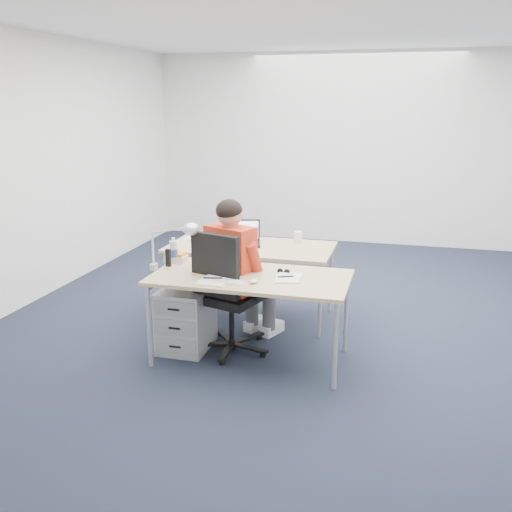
% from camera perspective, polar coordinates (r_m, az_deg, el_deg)
% --- Properties ---
extents(floor, '(7.00, 7.00, 0.00)m').
position_cam_1_polar(floor, '(5.61, 5.34, -6.78)').
color(floor, black).
rests_on(floor, ground).
extents(room, '(6.02, 7.02, 2.80)m').
position_cam_1_polar(room, '(5.22, 5.81, 10.93)').
color(room, silver).
rests_on(room, ground).
extents(desk_near, '(1.60, 0.80, 0.73)m').
position_cam_1_polar(desk_near, '(4.64, -0.56, -2.54)').
color(desk_near, tan).
rests_on(desk_near, ground).
extents(desk_far, '(1.60, 0.80, 0.73)m').
position_cam_1_polar(desk_far, '(5.58, -0.54, 0.56)').
color(desk_far, tan).
rests_on(desk_far, ground).
extents(office_chair, '(0.84, 0.84, 1.08)m').
position_cam_1_polar(office_chair, '(4.92, -2.68, -6.14)').
color(office_chair, black).
rests_on(office_chair, ground).
extents(seated_person, '(0.60, 0.80, 1.31)m').
position_cam_1_polar(seated_person, '(4.95, -1.50, -1.73)').
color(seated_person, red).
rests_on(seated_person, ground).
extents(drawer_pedestal_near, '(0.40, 0.50, 0.55)m').
position_cam_1_polar(drawer_pedestal_near, '(5.02, -6.99, -6.19)').
color(drawer_pedestal_near, '#AEB0B4').
rests_on(drawer_pedestal_near, ground).
extents(drawer_pedestal_far, '(0.40, 0.50, 0.55)m').
position_cam_1_polar(drawer_pedestal_far, '(5.84, -6.16, -3.03)').
color(drawer_pedestal_far, '#AEB0B4').
rests_on(drawer_pedestal_far, ground).
extents(silver_laptop, '(0.32, 0.27, 0.32)m').
position_cam_1_polar(silver_laptop, '(4.98, -2.65, 1.16)').
color(silver_laptop, silver).
rests_on(silver_laptop, desk_near).
extents(wireless_keyboard, '(0.27, 0.15, 0.01)m').
position_cam_1_polar(wireless_keyboard, '(4.46, -2.77, -2.55)').
color(wireless_keyboard, white).
rests_on(wireless_keyboard, desk_near).
extents(computer_mouse, '(0.08, 0.10, 0.03)m').
position_cam_1_polar(computer_mouse, '(4.43, -0.21, -2.54)').
color(computer_mouse, white).
rests_on(computer_mouse, desk_near).
extents(headphones, '(0.25, 0.20, 0.04)m').
position_cam_1_polar(headphones, '(4.71, -2.49, -1.43)').
color(headphones, black).
rests_on(headphones, desk_near).
extents(can_koozie, '(0.08, 0.08, 0.12)m').
position_cam_1_polar(can_koozie, '(4.85, -4.48, -0.44)').
color(can_koozie, '#13213D').
rests_on(can_koozie, desk_near).
extents(water_bottle, '(0.09, 0.09, 0.22)m').
position_cam_1_polar(water_bottle, '(5.02, -8.23, 0.57)').
color(water_bottle, silver).
rests_on(water_bottle, desk_near).
extents(bear_figurine, '(0.10, 0.08, 0.16)m').
position_cam_1_polar(bear_figurine, '(4.89, -3.11, -0.05)').
color(bear_figurine, '#2E701D').
rests_on(bear_figurine, desk_near).
extents(book_stack, '(0.18, 0.14, 0.08)m').
position_cam_1_polar(book_stack, '(5.07, -8.02, -0.09)').
color(book_stack, silver).
rests_on(book_stack, desk_near).
extents(cordless_phone, '(0.04, 0.03, 0.15)m').
position_cam_1_polar(cordless_phone, '(4.92, -8.78, -0.18)').
color(cordless_phone, black).
rests_on(cordless_phone, desk_near).
extents(papers_left, '(0.26, 0.34, 0.01)m').
position_cam_1_polar(papers_left, '(4.52, -4.08, -2.37)').
color(papers_left, '#D9E283').
rests_on(papers_left, desk_near).
extents(papers_right, '(0.22, 0.30, 0.01)m').
position_cam_1_polar(papers_right, '(4.56, 3.19, -2.20)').
color(papers_right, '#D9E283').
rests_on(papers_right, desk_near).
extents(sunglasses, '(0.12, 0.06, 0.03)m').
position_cam_1_polar(sunglasses, '(4.69, 2.77, -1.58)').
color(sunglasses, black).
rests_on(sunglasses, desk_near).
extents(desk_lamp, '(0.41, 0.26, 0.44)m').
position_cam_1_polar(desk_lamp, '(4.75, -8.84, 1.07)').
color(desk_lamp, silver).
rests_on(desk_lamp, desk_near).
extents(dark_laptop, '(0.42, 0.42, 0.25)m').
position_cam_1_polar(dark_laptop, '(5.57, -1.39, 2.35)').
color(dark_laptop, black).
rests_on(dark_laptop, desk_far).
extents(far_cup, '(0.10, 0.10, 0.11)m').
position_cam_1_polar(far_cup, '(5.71, 4.23, 1.91)').
color(far_cup, white).
rests_on(far_cup, desk_far).
extents(far_papers, '(0.22, 0.30, 0.01)m').
position_cam_1_polar(far_papers, '(5.96, -5.81, 1.93)').
color(far_papers, white).
rests_on(far_papers, desk_far).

